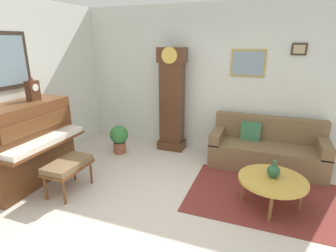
{
  "coord_description": "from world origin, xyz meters",
  "views": [
    {
      "loc": [
        1.13,
        -2.78,
        2.14
      ],
      "look_at": [
        -0.25,
        0.91,
        0.88
      ],
      "focal_mm": 28.64,
      "sensor_mm": 36.0,
      "label": 1
    }
  ],
  "objects_px": {
    "couch": "(266,149)",
    "potted_plant": "(119,137)",
    "mantel_clock": "(33,89)",
    "piano": "(26,144)",
    "piano_bench": "(68,166)",
    "coffee_table": "(272,181)",
    "green_jug": "(274,171)",
    "grandfather_clock": "(172,103)"
  },
  "relations": [
    {
      "from": "piano_bench",
      "to": "couch",
      "type": "xyz_separation_m",
      "value": [
        2.68,
        1.93,
        -0.09
      ]
    },
    {
      "from": "green_jug",
      "to": "mantel_clock",
      "type": "bearing_deg",
      "value": -173.54
    },
    {
      "from": "piano",
      "to": "couch",
      "type": "relative_size",
      "value": 0.76
    },
    {
      "from": "mantel_clock",
      "to": "potted_plant",
      "type": "bearing_deg",
      "value": 59.19
    },
    {
      "from": "piano",
      "to": "mantel_clock",
      "type": "xyz_separation_m",
      "value": [
        0.0,
        0.28,
        0.8
      ]
    },
    {
      "from": "coffee_table",
      "to": "mantel_clock",
      "type": "relative_size",
      "value": 2.32
    },
    {
      "from": "mantel_clock",
      "to": "potted_plant",
      "type": "distance_m",
      "value": 1.8
    },
    {
      "from": "piano_bench",
      "to": "coffee_table",
      "type": "distance_m",
      "value": 2.85
    },
    {
      "from": "piano",
      "to": "coffee_table",
      "type": "bearing_deg",
      "value": 10.07
    },
    {
      "from": "piano_bench",
      "to": "green_jug",
      "type": "distance_m",
      "value": 2.87
    },
    {
      "from": "piano",
      "to": "mantel_clock",
      "type": "height_order",
      "value": "mantel_clock"
    },
    {
      "from": "piano",
      "to": "mantel_clock",
      "type": "relative_size",
      "value": 3.79
    },
    {
      "from": "potted_plant",
      "to": "green_jug",
      "type": "bearing_deg",
      "value": -16.07
    },
    {
      "from": "piano_bench",
      "to": "mantel_clock",
      "type": "height_order",
      "value": "mantel_clock"
    },
    {
      "from": "piano_bench",
      "to": "mantel_clock",
      "type": "bearing_deg",
      "value": 158.84
    },
    {
      "from": "potted_plant",
      "to": "grandfather_clock",
      "type": "bearing_deg",
      "value": 32.82
    },
    {
      "from": "coffee_table",
      "to": "potted_plant",
      "type": "xyz_separation_m",
      "value": [
        -2.82,
        0.86,
        -0.05
      ]
    },
    {
      "from": "piano",
      "to": "piano_bench",
      "type": "distance_m",
      "value": 0.81
    },
    {
      "from": "coffee_table",
      "to": "couch",
      "type": "bearing_deg",
      "value": 94.36
    },
    {
      "from": "couch",
      "to": "potted_plant",
      "type": "bearing_deg",
      "value": -171.28
    },
    {
      "from": "piano_bench",
      "to": "green_jug",
      "type": "relative_size",
      "value": 2.92
    },
    {
      "from": "coffee_table",
      "to": "mantel_clock",
      "type": "height_order",
      "value": "mantel_clock"
    },
    {
      "from": "couch",
      "to": "mantel_clock",
      "type": "xyz_separation_m",
      "value": [
        -3.45,
        -1.63,
        1.12
      ]
    },
    {
      "from": "piano_bench",
      "to": "mantel_clock",
      "type": "relative_size",
      "value": 1.84
    },
    {
      "from": "couch",
      "to": "mantel_clock",
      "type": "height_order",
      "value": "mantel_clock"
    },
    {
      "from": "coffee_table",
      "to": "piano",
      "type": "bearing_deg",
      "value": -169.93
    },
    {
      "from": "piano_bench",
      "to": "grandfather_clock",
      "type": "height_order",
      "value": "grandfather_clock"
    },
    {
      "from": "grandfather_clock",
      "to": "coffee_table",
      "type": "height_order",
      "value": "grandfather_clock"
    },
    {
      "from": "couch",
      "to": "coffee_table",
      "type": "distance_m",
      "value": 1.29
    },
    {
      "from": "piano_bench",
      "to": "coffee_table",
      "type": "height_order",
      "value": "piano_bench"
    },
    {
      "from": "mantel_clock",
      "to": "potted_plant",
      "type": "relative_size",
      "value": 0.68
    },
    {
      "from": "piano_bench",
      "to": "grandfather_clock",
      "type": "bearing_deg",
      "value": 67.86
    },
    {
      "from": "piano_bench",
      "to": "green_jug",
      "type": "height_order",
      "value": "green_jug"
    },
    {
      "from": "green_jug",
      "to": "potted_plant",
      "type": "height_order",
      "value": "green_jug"
    },
    {
      "from": "couch",
      "to": "piano_bench",
      "type": "bearing_deg",
      "value": -144.24
    },
    {
      "from": "coffee_table",
      "to": "mantel_clock",
      "type": "xyz_separation_m",
      "value": [
        -3.55,
        -0.35,
        1.05
      ]
    },
    {
      "from": "piano_bench",
      "to": "coffee_table",
      "type": "xyz_separation_m",
      "value": [
        2.78,
        0.65,
        -0.03
      ]
    },
    {
      "from": "piano",
      "to": "piano_bench",
      "type": "xyz_separation_m",
      "value": [
        0.77,
        -0.02,
        -0.23
      ]
    },
    {
      "from": "mantel_clock",
      "to": "couch",
      "type": "bearing_deg",
      "value": 25.33
    },
    {
      "from": "coffee_table",
      "to": "mantel_clock",
      "type": "bearing_deg",
      "value": -174.33
    },
    {
      "from": "piano",
      "to": "potted_plant",
      "type": "xyz_separation_m",
      "value": [
        0.73,
        1.49,
        -0.31
      ]
    },
    {
      "from": "piano",
      "to": "coffee_table",
      "type": "xyz_separation_m",
      "value": [
        3.55,
        0.63,
        -0.26
      ]
    }
  ]
}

